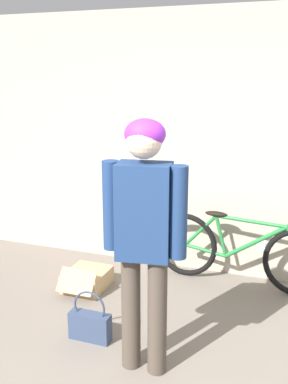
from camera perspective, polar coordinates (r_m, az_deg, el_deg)
wall_back at (r=4.47m, az=8.43°, el=5.75°), size 8.00×0.07×2.60m
person at (r=2.88m, az=0.01°, el=-4.07°), size 0.57×0.27×1.73m
bicycle at (r=4.41m, az=12.00°, el=-7.39°), size 1.75×0.46×0.73m
handbag at (r=3.61m, az=-6.89°, el=-16.31°), size 0.33×0.11×0.41m
cardboard_box at (r=4.41m, az=-7.24°, el=-10.93°), size 0.37×0.50×0.25m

